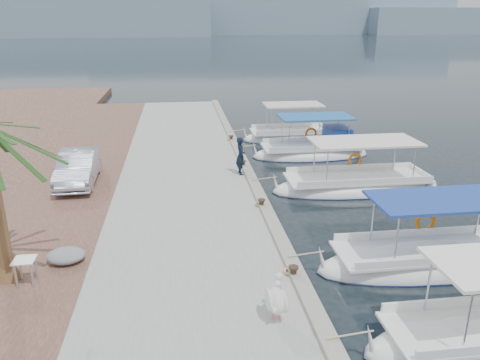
% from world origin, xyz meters
% --- Properties ---
extents(ground, '(400.00, 400.00, 0.00)m').
position_xyz_m(ground, '(0.00, 0.00, 0.00)').
color(ground, black).
rests_on(ground, ground).
extents(concrete_quay, '(6.00, 40.00, 0.50)m').
position_xyz_m(concrete_quay, '(-3.00, 5.00, 0.25)').
color(concrete_quay, gray).
rests_on(concrete_quay, ground).
extents(quay_curb, '(0.44, 40.00, 0.12)m').
position_xyz_m(quay_curb, '(-0.22, 5.00, 0.56)').
color(quay_curb, gray).
rests_on(quay_curb, concrete_quay).
extents(cobblestone_strip, '(4.00, 40.00, 0.50)m').
position_xyz_m(cobblestone_strip, '(-8.00, 5.00, 0.25)').
color(cobblestone_strip, brown).
rests_on(cobblestone_strip, ground).
extents(distant_hills, '(330.00, 60.00, 18.00)m').
position_xyz_m(distant_hills, '(29.61, 201.49, 7.61)').
color(distant_hills, '#758CA1').
rests_on(distant_hills, ground).
extents(fishing_caique_b, '(7.17, 2.25, 2.83)m').
position_xyz_m(fishing_caique_b, '(4.17, -2.61, 0.12)').
color(fishing_caique_b, white).
rests_on(fishing_caique_b, ground).
extents(fishing_caique_c, '(7.65, 2.49, 2.83)m').
position_xyz_m(fishing_caique_c, '(4.41, 4.19, 0.12)').
color(fishing_caique_c, white).
rests_on(fishing_caique_c, ground).
extents(fishing_caique_d, '(6.46, 2.41, 2.83)m').
position_xyz_m(fishing_caique_d, '(3.93, 9.57, 0.20)').
color(fishing_caique_d, white).
rests_on(fishing_caique_d, ground).
extents(fishing_caique_e, '(5.87, 2.33, 2.83)m').
position_xyz_m(fishing_caique_e, '(3.52, 13.29, 0.13)').
color(fishing_caique_e, white).
rests_on(fishing_caique_e, ground).
extents(mooring_bollards, '(0.28, 20.28, 0.33)m').
position_xyz_m(mooring_bollards, '(-0.35, 1.50, 0.69)').
color(mooring_bollards, black).
rests_on(mooring_bollards, concrete_quay).
extents(pelican, '(0.69, 1.33, 1.03)m').
position_xyz_m(pelican, '(-1.19, -5.25, 1.03)').
color(pelican, tan).
rests_on(pelican, concrete_quay).
extents(fisherman, '(0.47, 0.66, 1.71)m').
position_xyz_m(fisherman, '(-0.60, 5.55, 1.35)').
color(fisherman, black).
rests_on(fisherman, concrete_quay).
extents(parked_car, '(1.57, 4.21, 1.37)m').
position_xyz_m(parked_car, '(-7.62, 5.26, 1.19)').
color(parked_car, '#AEB7C7').
rests_on(parked_car, cobblestone_strip).
extents(tarp_bundle, '(1.10, 0.90, 0.40)m').
position_xyz_m(tarp_bundle, '(-6.69, -1.80, 0.70)').
color(tarp_bundle, gray).
rests_on(tarp_bundle, cobblestone_strip).
extents(folding_table, '(0.55, 0.55, 0.73)m').
position_xyz_m(folding_table, '(-7.46, -2.90, 1.02)').
color(folding_table, silver).
rests_on(folding_table, cobblestone_strip).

